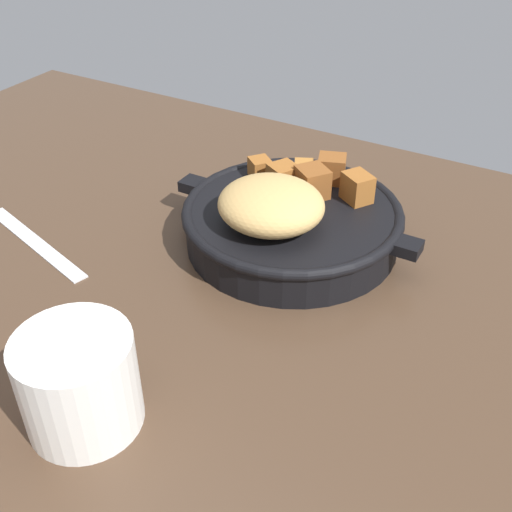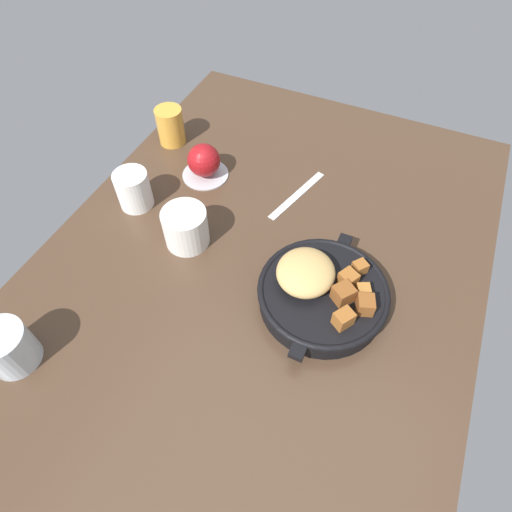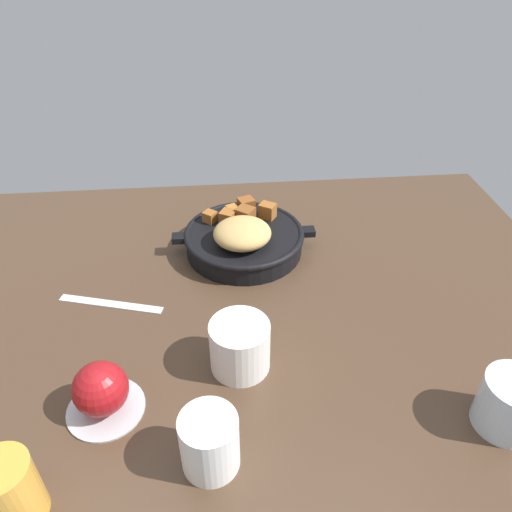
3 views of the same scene
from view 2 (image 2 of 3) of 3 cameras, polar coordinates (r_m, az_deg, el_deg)
name	(u,v)px [view 2 (image 2 of 3)]	position (r cm, az deg, el deg)	size (l,w,h in cm)	color
ground_plane	(256,273)	(83.19, -0.01, -2.23)	(118.66, 81.86, 2.40)	#473323
cast_iron_skillet	(321,291)	(76.44, 8.56, -4.63)	(27.22, 22.92, 8.67)	black
saucer_plate	(205,174)	(100.43, -6.67, 10.67)	(10.42, 10.42, 0.60)	#B7BABF
red_apple	(204,160)	(97.87, -6.89, 12.39)	(7.29, 7.29, 7.29)	maroon
butter_knife	(295,194)	(95.56, 5.20, 8.10)	(18.15, 1.60, 0.36)	silver
ceramic_mug_white	(186,228)	(84.62, -9.23, 3.72)	(8.67, 8.67, 7.88)	silver
water_glass_short	(8,348)	(79.85, -29.87, -10.42)	(7.97, 7.97, 7.77)	silver
juice_glass_amber	(170,126)	(108.62, -11.19, 16.43)	(6.35, 6.35, 8.74)	gold
white_creamer_pitcher	(134,190)	(94.08, -15.80, 8.41)	(7.05, 7.05, 8.13)	white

